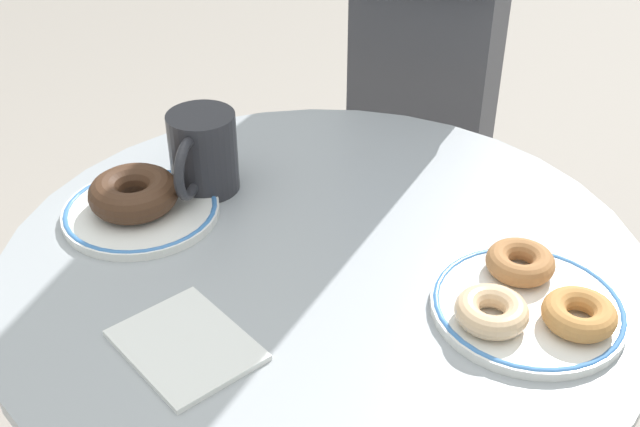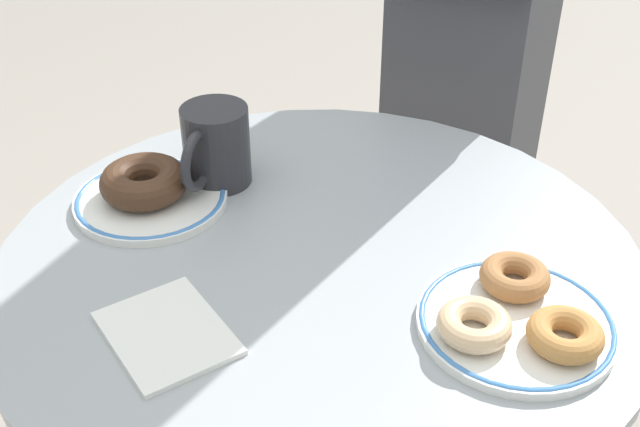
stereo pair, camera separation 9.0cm
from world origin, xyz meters
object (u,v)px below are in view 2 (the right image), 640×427
object	(u,v)px
cafe_table	(319,410)
paper_napkin	(167,333)
plate_left	(151,199)
donut_chocolate	(144,181)
donut_glazed	(474,324)
donut_old_fashioned	(565,334)
coffee_mug	(215,147)
plate_right	(516,323)
donut_cinnamon	(515,277)

from	to	relation	value
cafe_table	paper_napkin	xyz separation A→B (m)	(-0.04, -0.19, 0.25)
plate_left	cafe_table	bearing A→B (deg)	10.91
donut_chocolate	paper_napkin	size ratio (longest dim) A/B	0.79
cafe_table	donut_glazed	bearing A→B (deg)	-5.92
paper_napkin	donut_old_fashioned	bearing A→B (deg)	34.20
donut_old_fashioned	coffee_mug	xyz separation A→B (m)	(-0.47, 0.02, 0.03)
plate_right	cafe_table	bearing A→B (deg)	-173.82
donut_chocolate	donut_old_fashioned	bearing A→B (deg)	7.23
coffee_mug	donut_chocolate	bearing A→B (deg)	-111.63
plate_right	coffee_mug	world-z (taller)	coffee_mug
donut_glazed	paper_napkin	bearing A→B (deg)	-144.13
donut_old_fashioned	donut_cinnamon	distance (m)	0.09
cafe_table	plate_left	xyz separation A→B (m)	(-0.23, -0.04, 0.26)
plate_left	donut_chocolate	size ratio (longest dim) A/B	1.76
donut_old_fashioned	paper_napkin	xyz separation A→B (m)	(-0.31, -0.21, -0.02)
plate_right	donut_chocolate	size ratio (longest dim) A/B	1.85
plate_right	donut_glazed	xyz separation A→B (m)	(-0.02, -0.05, 0.02)
plate_right	coffee_mug	xyz separation A→B (m)	(-0.42, 0.02, 0.04)
cafe_table	donut_old_fashioned	bearing A→B (deg)	3.89
plate_left	plate_right	distance (m)	0.46
cafe_table	plate_right	world-z (taller)	plate_right
donut_chocolate	donut_old_fashioned	world-z (taller)	donut_chocolate
plate_left	donut_old_fashioned	bearing A→B (deg)	7.07
donut_cinnamon	coffee_mug	size ratio (longest dim) A/B	0.57
cafe_table	donut_cinnamon	size ratio (longest dim) A/B	9.95
cafe_table	donut_glazed	world-z (taller)	donut_glazed
cafe_table	coffee_mug	distance (m)	0.36
paper_napkin	coffee_mug	xyz separation A→B (m)	(-0.16, 0.24, 0.05)
donut_cinnamon	coffee_mug	bearing A→B (deg)	-176.23
donut_cinnamon	donut_glazed	size ratio (longest dim) A/B	1.00
donut_chocolate	donut_cinnamon	xyz separation A→B (m)	(0.43, 0.11, -0.01)
cafe_table	donut_chocolate	bearing A→B (deg)	-168.84
donut_cinnamon	paper_napkin	world-z (taller)	donut_cinnamon
donut_cinnamon	plate_right	bearing A→B (deg)	-59.84
donut_old_fashioned	paper_napkin	bearing A→B (deg)	-145.80
donut_cinnamon	plate_left	bearing A→B (deg)	-165.26
plate_left	plate_right	xyz separation A→B (m)	(0.45, 0.07, 0.00)
donut_cinnamon	cafe_table	bearing A→B (deg)	-161.09
plate_right	donut_glazed	world-z (taller)	donut_glazed
paper_napkin	coffee_mug	distance (m)	0.29
cafe_table	donut_cinnamon	distance (m)	0.35
plate_right	paper_napkin	bearing A→B (deg)	-140.22
plate_left	donut_glazed	bearing A→B (deg)	3.01
plate_left	donut_glazed	world-z (taller)	donut_glazed
plate_right	paper_napkin	distance (m)	0.34
plate_left	paper_napkin	distance (m)	0.24
plate_left	donut_chocolate	world-z (taller)	donut_chocolate
donut_glazed	cafe_table	bearing A→B (deg)	174.08
donut_chocolate	paper_napkin	bearing A→B (deg)	-37.30
donut_cinnamon	donut_glazed	distance (m)	0.09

